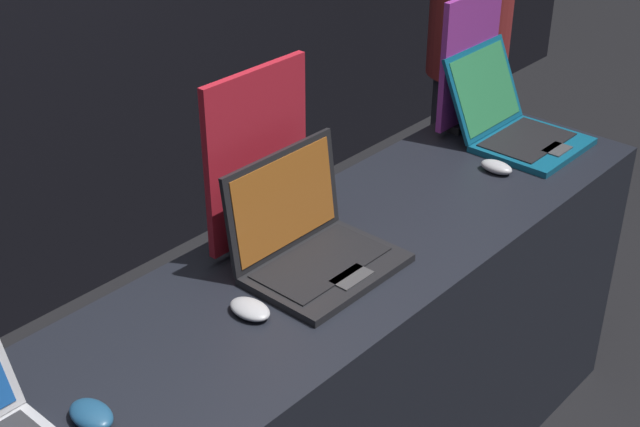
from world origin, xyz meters
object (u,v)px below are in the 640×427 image
Objects in this scene: promo_stand_back at (469,65)px; mouse_front at (91,415)px; laptop_back at (513,123)px; person_bystander at (467,56)px; mouse_back at (496,167)px; promo_stand_middle at (258,162)px; laptop_middle at (311,242)px; mouse_middle at (250,309)px.

mouse_front is at bearing -171.59° from promo_stand_back.
laptop_back is 0.81m from person_bystander.
mouse_front reaches higher than mouse_back.
promo_stand_middle is 1.19× the size of laptop_back.
laptop_middle is 1.64m from person_bystander.
mouse_front is at bearing -175.21° from laptop_middle.
mouse_front is 1.42m from mouse_back.
laptop_middle is at bearing 4.79° from mouse_front.
promo_stand_back is (0.00, 0.18, 0.15)m from laptop_back.
mouse_front is at bearing -177.86° from laptop_back.
laptop_middle reaches higher than mouse_front.
laptop_back is (0.95, 0.00, -0.00)m from laptop_middle.
mouse_front is 1.05× the size of mouse_back.
person_bystander is (1.54, 0.39, -0.23)m from promo_stand_middle.
person_bystander reaches higher than mouse_front.
promo_stand_middle is at bearing 18.51° from mouse_front.
laptop_middle is 0.84× the size of promo_stand_back.
laptop_back reaches higher than mouse_middle.
promo_stand_back reaches higher than mouse_back.
mouse_middle is 1.20m from laptop_back.
mouse_back is at bearing -129.84° from promo_stand_back.
promo_stand_middle is 0.98m from laptop_back.
mouse_middle is 0.28× the size of laptop_back.
promo_stand_middle is (0.69, 0.23, 0.21)m from mouse_front.
promo_stand_back reaches higher than laptop_back.
promo_stand_middle is 0.28× the size of person_bystander.
mouse_back is 0.23× the size of promo_stand_back.
mouse_front is at bearing 179.32° from mouse_back.
mouse_middle is (-0.25, -0.04, -0.05)m from laptop_middle.
laptop_middle is (0.69, 0.06, 0.05)m from mouse_front.
mouse_middle is (0.45, 0.02, -0.00)m from mouse_front.
promo_stand_back is at bearing 90.00° from laptop_back.
person_bystander reaches higher than promo_stand_back.
person_bystander reaches higher than mouse_middle.
promo_stand_middle is 0.95m from promo_stand_back.
laptop_middle is 3.67× the size of mouse_back.
laptop_middle is at bearing -168.98° from promo_stand_back.
mouse_front is 0.29× the size of laptop_middle.
mouse_back is at bearing -2.19° from mouse_middle.
promo_stand_back is (0.95, 0.01, -0.01)m from promo_stand_middle.
mouse_middle is 0.25× the size of promo_stand_back.
mouse_front is 0.23× the size of promo_stand_middle.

